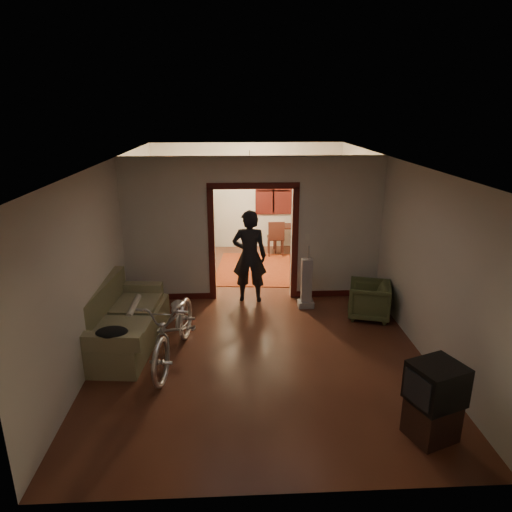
{
  "coord_description": "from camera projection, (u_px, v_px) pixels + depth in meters",
  "views": [
    {
      "loc": [
        -0.39,
        -7.79,
        3.64
      ],
      "look_at": [
        0.0,
        -0.3,
        1.2
      ],
      "focal_mm": 32.0,
      "sensor_mm": 36.0,
      "label": 1
    }
  ],
  "objects": [
    {
      "name": "armchair",
      "position": [
        369.0,
        300.0,
        8.25
      ],
      "size": [
        0.9,
        0.88,
        0.66
      ],
      "primitive_type": "imported",
      "rotation": [
        0.0,
        0.0,
        -1.86
      ],
      "color": "#49532F",
      "rests_on": "floor"
    },
    {
      "name": "jacket",
      "position": [
        112.0,
        332.0,
        6.32
      ],
      "size": [
        0.44,
        0.33,
        0.13
      ],
      "primitive_type": "ellipsoid",
      "color": "black",
      "rests_on": "sofa"
    },
    {
      "name": "vacuum",
      "position": [
        306.0,
        283.0,
        8.62
      ],
      "size": [
        0.31,
        0.25,
        0.97
      ],
      "primitive_type": "cube",
      "rotation": [
        0.0,
        0.0,
        0.04
      ],
      "color": "gray",
      "rests_on": "floor"
    },
    {
      "name": "far_window",
      "position": [
        274.0,
        191.0,
        12.1
      ],
      "size": [
        0.98,
        0.06,
        1.28
      ],
      "primitive_type": "cube",
      "color": "black",
      "rests_on": "wall_back"
    },
    {
      "name": "sofa",
      "position": [
        124.0,
        316.0,
        7.24
      ],
      "size": [
        1.15,
        2.2,
        0.97
      ],
      "primitive_type": "cube",
      "rotation": [
        0.0,
        0.0,
        -0.09
      ],
      "color": "#6E6E49",
      "rests_on": "floor"
    },
    {
      "name": "partition_wall",
      "position": [
        253.0,
        229.0,
        8.83
      ],
      "size": [
        5.0,
        0.14,
        2.8
      ],
      "primitive_type": "cube",
      "color": "beige",
      "rests_on": "floor"
    },
    {
      "name": "door_casing",
      "position": [
        253.0,
        244.0,
        8.92
      ],
      "size": [
        1.74,
        0.2,
        2.32
      ],
      "primitive_type": "cube",
      "color": "#3E100E",
      "rests_on": "floor"
    },
    {
      "name": "chandelier",
      "position": [
        250.0,
        169.0,
        10.2
      ],
      "size": [
        0.24,
        0.24,
        0.24
      ],
      "primitive_type": "sphere",
      "color": "#FFE0A5",
      "rests_on": "ceiling"
    },
    {
      "name": "bicycle",
      "position": [
        175.0,
        327.0,
        6.78
      ],
      "size": [
        1.01,
        2.14,
        1.08
      ],
      "primitive_type": "imported",
      "rotation": [
        0.0,
        0.0,
        -0.14
      ],
      "color": "silver",
      "rests_on": "floor"
    },
    {
      "name": "wall_right",
      "position": [
        393.0,
        238.0,
        8.24
      ],
      "size": [
        0.02,
        8.5,
        2.8
      ],
      "primitive_type": "cube",
      "color": "beige",
      "rests_on": "floor"
    },
    {
      "name": "wall_left",
      "position": [
        113.0,
        242.0,
        7.99
      ],
      "size": [
        0.02,
        8.5,
        2.8
      ],
      "primitive_type": "cube",
      "color": "beige",
      "rests_on": "floor"
    },
    {
      "name": "light_switch",
      "position": [
        307.0,
        237.0,
        8.85
      ],
      "size": [
        0.08,
        0.01,
        0.12
      ],
      "primitive_type": "cube",
      "color": "silver",
      "rests_on": "partition_wall"
    },
    {
      "name": "rolled_paper",
      "position": [
        134.0,
        306.0,
        7.52
      ],
      "size": [
        0.1,
        0.8,
        0.1
      ],
      "primitive_type": "cylinder",
      "rotation": [
        1.57,
        0.0,
        0.0
      ],
      "color": "beige",
      "rests_on": "sofa"
    },
    {
      "name": "wall_back",
      "position": [
        247.0,
        196.0,
        12.15
      ],
      "size": [
        5.0,
        0.02,
        2.8
      ],
      "primitive_type": "cube",
      "color": "beige",
      "rests_on": "floor"
    },
    {
      "name": "oriental_rug",
      "position": [
        255.0,
        269.0,
        10.82
      ],
      "size": [
        1.98,
        2.48,
        0.02
      ],
      "primitive_type": "cube",
      "rotation": [
        0.0,
        0.0,
        -0.1
      ],
      "color": "maroon",
      "rests_on": "floor"
    },
    {
      "name": "desk_chair",
      "position": [
        276.0,
        238.0,
        11.72
      ],
      "size": [
        0.49,
        0.49,
        0.92
      ],
      "primitive_type": "cube",
      "rotation": [
        0.0,
        0.0,
        0.21
      ],
      "color": "#331611",
      "rests_on": "floor"
    },
    {
      "name": "locker",
      "position": [
        195.0,
        219.0,
        11.99
      ],
      "size": [
        0.9,
        0.58,
        1.71
      ],
      "primitive_type": "cube",
      "rotation": [
        0.0,
        0.0,
        0.12
      ],
      "color": "#263721",
      "rests_on": "floor"
    },
    {
      "name": "tv_stand",
      "position": [
        431.0,
        420.0,
        5.24
      ],
      "size": [
        0.62,
        0.59,
        0.45
      ],
      "primitive_type": "cube",
      "rotation": [
        0.0,
        0.0,
        0.36
      ],
      "color": "black",
      "rests_on": "floor"
    },
    {
      "name": "desk",
      "position": [
        291.0,
        238.0,
        12.1
      ],
      "size": [
        0.98,
        0.62,
        0.69
      ],
      "primitive_type": "cube",
      "rotation": [
        0.0,
        0.0,
        0.1
      ],
      "color": "#331611",
      "rests_on": "floor"
    },
    {
      "name": "person",
      "position": [
        249.0,
        256.0,
        8.8
      ],
      "size": [
        0.71,
        0.5,
        1.83
      ],
      "primitive_type": "imported",
      "rotation": [
        0.0,
        0.0,
        3.04
      ],
      "color": "black",
      "rests_on": "floor"
    },
    {
      "name": "floor",
      "position": [
        255.0,
        312.0,
        8.55
      ],
      "size": [
        5.0,
        8.5,
        0.01
      ],
      "primitive_type": "cube",
      "color": "#3E1D13",
      "rests_on": "ground"
    },
    {
      "name": "crt_tv",
      "position": [
        436.0,
        384.0,
        5.09
      ],
      "size": [
        0.68,
        0.65,
        0.47
      ],
      "primitive_type": "cube",
      "rotation": [
        0.0,
        0.0,
        0.36
      ],
      "color": "black",
      "rests_on": "tv_stand"
    },
    {
      "name": "ceiling",
      "position": [
        255.0,
        160.0,
        7.68
      ],
      "size": [
        5.0,
        8.5,
        0.01
      ],
      "primitive_type": "cube",
      "color": "white",
      "rests_on": "floor"
    },
    {
      "name": "globe",
      "position": [
        194.0,
        178.0,
        11.66
      ],
      "size": [
        0.27,
        0.27,
        0.27
      ],
      "primitive_type": "sphere",
      "color": "#1E5972",
      "rests_on": "locker"
    }
  ]
}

